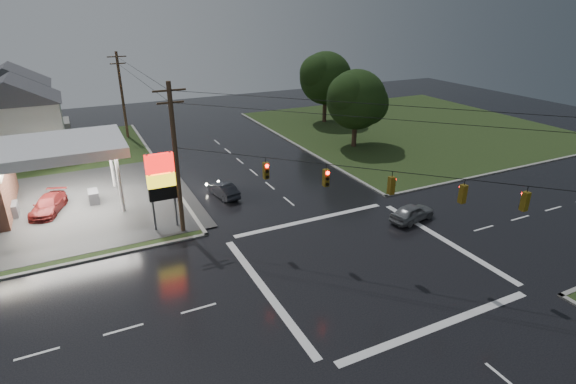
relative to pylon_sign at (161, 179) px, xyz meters
name	(u,v)px	position (x,y,z in m)	size (l,w,h in m)	color
ground	(363,262)	(10.50, -10.50, -4.01)	(120.00, 120.00, 0.00)	black
grass_ne	(411,127)	(36.50, 15.50, -3.97)	(36.00, 36.00, 0.08)	#203216
pylon_sign	(161,179)	(0.00, 0.00, 0.00)	(2.00, 0.35, 6.00)	#59595E
utility_pole_nw	(176,158)	(1.00, -1.00, 1.71)	(2.20, 0.32, 11.00)	#382619
utility_pole_n	(122,94)	(1.00, 27.50, 1.46)	(2.20, 0.32, 10.50)	#382619
traffic_signals	(370,169)	(10.52, -10.52, 2.47)	(26.87, 26.87, 1.47)	black
house_near	(16,115)	(-10.45, 25.50, 0.39)	(11.05, 8.48, 8.60)	silver
house_far	(13,97)	(-11.45, 37.50, 0.39)	(11.05, 8.48, 8.60)	silver
tree_ne_near	(357,100)	(24.64, 11.49, 1.55)	(7.99, 6.80, 8.98)	black
tree_ne_far	(327,78)	(27.65, 23.49, 2.17)	(8.46, 7.20, 9.80)	black
car_north	(223,190)	(5.82, 3.96, -3.38)	(1.34, 3.83, 1.26)	black
car_crossing	(412,212)	(17.49, -7.03, -3.33)	(1.60, 3.98, 1.36)	slate
car_pump	(48,205)	(-7.93, 7.03, -3.33)	(1.89, 4.66, 1.35)	maroon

